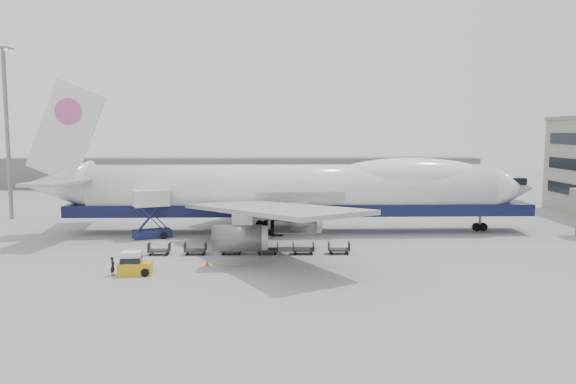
{
  "coord_description": "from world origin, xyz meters",
  "views": [
    {
      "loc": [
        -2.5,
        -60.9,
        13.32
      ],
      "look_at": [
        -0.7,
        6.0,
        5.96
      ],
      "focal_mm": 35.0,
      "sensor_mm": 36.0,
      "label": 1
    }
  ],
  "objects_px": {
    "airliner": "(297,190)",
    "baggage_tug": "(134,264)",
    "ground_worker": "(113,266)",
    "catering_truck": "(151,210)"
  },
  "relations": [
    {
      "from": "catering_truck",
      "to": "ground_worker",
      "type": "relative_size",
      "value": 3.47
    },
    {
      "from": "airliner",
      "to": "catering_truck",
      "type": "bearing_deg",
      "value": -169.21
    },
    {
      "from": "baggage_tug",
      "to": "catering_truck",
      "type": "bearing_deg",
      "value": 92.27
    },
    {
      "from": "ground_worker",
      "to": "baggage_tug",
      "type": "bearing_deg",
      "value": -78.86
    },
    {
      "from": "airliner",
      "to": "baggage_tug",
      "type": "bearing_deg",
      "value": -126.55
    },
    {
      "from": "baggage_tug",
      "to": "airliner",
      "type": "bearing_deg",
      "value": 48.81
    },
    {
      "from": "airliner",
      "to": "baggage_tug",
      "type": "relative_size",
      "value": 21.56
    },
    {
      "from": "baggage_tug",
      "to": "ground_worker",
      "type": "height_order",
      "value": "baggage_tug"
    },
    {
      "from": "baggage_tug",
      "to": "ground_worker",
      "type": "xyz_separation_m",
      "value": [
        -1.87,
        -0.19,
        -0.1
      ]
    },
    {
      "from": "catering_truck",
      "to": "ground_worker",
      "type": "height_order",
      "value": "catering_truck"
    }
  ]
}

